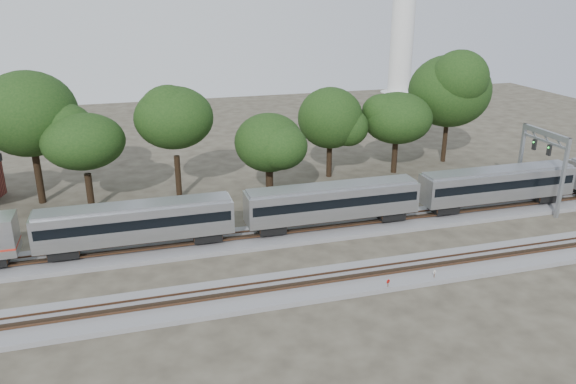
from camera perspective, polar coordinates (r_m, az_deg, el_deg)
name	(u,v)px	position (r m, az deg, el deg)	size (l,w,h in m)	color
ground	(307,264)	(49.01, 1.91, -7.27)	(160.00, 160.00, 0.00)	#383328
track_far	(288,234)	(54.08, -0.05, -4.29)	(160.00, 5.00, 0.73)	slate
track_near	(322,283)	(45.58, 3.48, -9.25)	(160.00, 5.00, 0.73)	slate
train	(334,201)	(54.33, 4.69, -0.87)	(88.72, 3.06, 4.51)	#B6B9BE
switch_stand_red	(388,284)	(45.16, 10.13, -9.17)	(0.32, 0.14, 1.05)	#512D19
switch_stand_white	(434,274)	(47.33, 14.64, -8.11)	(0.32, 0.16, 1.05)	#512D19
switch_lever	(384,288)	(45.60, 9.77, -9.60)	(0.50, 0.30, 0.30)	#512D19
signal_gantry	(543,152)	(65.20, 24.48, 3.74)	(0.59, 6.99, 8.50)	gray
tree_1	(29,114)	(65.57, -24.85, 7.21)	(10.17, 10.17, 14.34)	black
tree_2	(83,142)	(61.78, -20.07, 4.82)	(7.70, 7.70, 10.86)	black
tree_3	(174,118)	(62.31, -11.51, 7.38)	(9.43, 9.43, 13.30)	black
tree_4	(269,143)	(61.29, -1.94, 5.04)	(6.77, 6.77, 9.55)	black
tree_5	(330,118)	(69.37, 4.32, 7.50)	(7.64, 7.64, 10.78)	black
tree_6	(397,118)	(72.16, 11.02, 7.38)	(7.28, 7.28, 10.26)	black
tree_7	(450,91)	(78.21, 16.10, 9.82)	(9.84, 9.84, 13.87)	black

